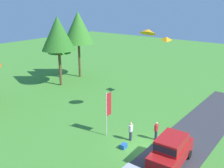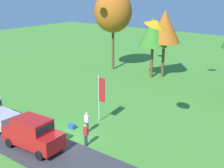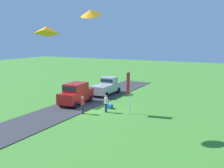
% 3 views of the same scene
% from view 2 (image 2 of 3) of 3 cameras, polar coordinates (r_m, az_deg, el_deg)
% --- Properties ---
extents(ground_plane, '(120.00, 120.00, 0.00)m').
position_cam_2_polar(ground_plane, '(24.68, -7.75, -9.81)').
color(ground_plane, '#478E33').
extents(pavement_strip, '(36.00, 4.40, 0.06)m').
position_cam_2_polar(pavement_strip, '(23.25, -12.13, -11.78)').
color(pavement_strip, '#38383D').
rests_on(pavement_strip, ground).
extents(car_suv_far_end, '(4.72, 2.30, 2.28)m').
position_cam_2_polar(car_suv_far_end, '(23.12, -14.28, -8.59)').
color(car_suv_far_end, red).
rests_on(car_suv_far_end, ground).
extents(person_watching_sky, '(0.36, 0.24, 1.71)m').
position_cam_2_polar(person_watching_sky, '(23.09, -4.82, -9.26)').
color(person_watching_sky, '#2D334C').
rests_on(person_watching_sky, ground).
extents(person_on_lawn, '(0.36, 0.24, 1.71)m').
position_cam_2_polar(person_on_lawn, '(25.11, -4.60, -6.97)').
color(person_on_lawn, '#2D334C').
rests_on(person_on_lawn, ground).
extents(tree_left_of_center, '(5.12, 5.12, 10.80)m').
position_cam_2_polar(tree_left_of_center, '(43.12, 0.19, 13.06)').
color(tree_left_of_center, brown).
rests_on(tree_left_of_center, ground).
extents(tree_right_of_center, '(3.65, 3.65, 7.70)m').
position_cam_2_polar(tree_right_of_center, '(39.46, 7.49, 9.41)').
color(tree_right_of_center, brown).
rests_on(tree_right_of_center, ground).
extents(tree_far_right, '(4.02, 4.02, 8.49)m').
position_cam_2_polar(tree_far_right, '(39.89, 9.60, 10.28)').
color(tree_far_right, brown).
rests_on(tree_far_right, ground).
extents(flag_banner, '(0.71, 0.08, 4.20)m').
position_cam_2_polar(flag_banner, '(26.22, -2.05, -1.65)').
color(flag_banner, silver).
rests_on(flag_banner, ground).
extents(cooler_box, '(0.56, 0.40, 0.40)m').
position_cam_2_polar(cooler_box, '(26.12, -7.33, -7.70)').
color(cooler_box, blue).
rests_on(cooler_box, ground).
extents(kite_delta_mid_center, '(1.88, 1.84, 0.92)m').
position_cam_2_polar(kite_delta_mid_center, '(21.27, 8.06, 10.97)').
color(kite_delta_mid_center, orange).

